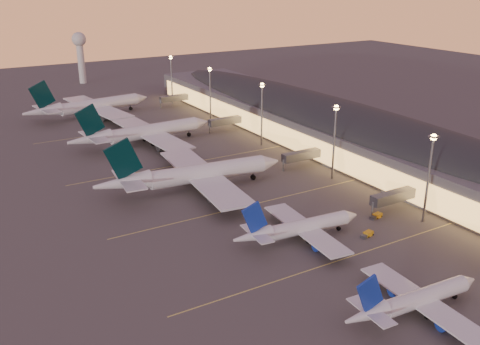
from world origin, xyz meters
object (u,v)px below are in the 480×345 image
at_px(airliner_narrow_north, 299,228).
at_px(radar_tower, 80,49).
at_px(baggage_tug_b, 458,284).
at_px(baggage_tug_d, 367,234).
at_px(airliner_wide_mid, 143,133).
at_px(airliner_wide_far, 89,106).
at_px(airliner_narrow_south, 414,300).
at_px(baggage_tug_c, 376,216).
at_px(airliner_wide_near, 193,175).

height_order(airliner_narrow_north, radar_tower, radar_tower).
distance_m(baggage_tug_b, baggage_tug_d, 28.76).
xyz_separation_m(airliner_wide_mid, airliner_wide_far, (-5.73, 57.89, 0.20)).
xyz_separation_m(airliner_wide_far, baggage_tug_d, (27.05, -167.60, -4.76)).
distance_m(airliner_narrow_south, baggage_tug_d, 35.26).
bearing_deg(airliner_wide_mid, radar_tower, 80.35).
relative_size(baggage_tug_b, baggage_tug_d, 0.82).
relative_size(airliner_wide_far, baggage_tug_d, 14.68).
height_order(baggage_tug_c, baggage_tug_d, baggage_tug_c).
relative_size(airliner_narrow_south, airliner_wide_far, 0.54).
bearing_deg(baggage_tug_c, airliner_narrow_south, -136.34).
relative_size(airliner_narrow_north, airliner_wide_mid, 0.61).
relative_size(airliner_wide_mid, baggage_tug_c, 14.19).
height_order(airliner_narrow_north, airliner_wide_near, airliner_wide_near).
bearing_deg(airliner_wide_far, airliner_narrow_south, -95.00).
xyz_separation_m(airliner_wide_mid, baggage_tug_c, (31.78, -102.34, -4.56)).
xyz_separation_m(airliner_wide_near, baggage_tug_b, (25.84, -82.83, -4.75)).
distance_m(airliner_narrow_north, airliner_wide_mid, 102.00).
distance_m(radar_tower, baggage_tug_b, 288.42).
xyz_separation_m(airliner_narrow_north, baggage_tug_d, (17.20, -7.81, -2.91)).
xyz_separation_m(airliner_wide_near, baggage_tug_d, (25.57, -54.07, -4.66)).
bearing_deg(airliner_wide_mid, airliner_wide_near, -98.07).
bearing_deg(airliner_wide_near, airliner_wide_far, 96.36).
bearing_deg(airliner_wide_far, baggage_tug_d, -88.87).
distance_m(airliner_wide_mid, baggage_tug_c, 107.26).
distance_m(airliner_narrow_south, airliner_wide_mid, 140.83).
height_order(airliner_wide_mid, baggage_tug_b, airliner_wide_mid).
bearing_deg(airliner_narrow_north, airliner_wide_far, 98.39).
relative_size(baggage_tug_b, baggage_tug_c, 0.82).
relative_size(airliner_narrow_south, radar_tower, 1.08).
height_order(airliner_narrow_north, airliner_wide_far, airliner_wide_far).
height_order(airliner_narrow_south, airliner_wide_near, airliner_wide_near).
bearing_deg(airliner_narrow_south, radar_tower, 91.17).
relative_size(airliner_wide_near, baggage_tug_d, 14.43).
xyz_separation_m(airliner_wide_near, baggage_tug_c, (36.03, -46.71, -4.66)).
relative_size(airliner_narrow_north, baggage_tug_b, 10.48).
relative_size(airliner_wide_mid, baggage_tug_b, 17.31).
bearing_deg(radar_tower, baggage_tug_b, -88.80).
relative_size(airliner_wide_mid, airliner_wide_far, 0.96).
bearing_deg(airliner_wide_far, baggage_tug_b, -90.11).
bearing_deg(baggage_tug_c, airliner_narrow_north, 167.87).
relative_size(airliner_wide_far, radar_tower, 1.99).
xyz_separation_m(airliner_wide_far, baggage_tug_c, (37.51, -160.24, -4.76)).
xyz_separation_m(airliner_wide_near, airliner_wide_mid, (4.26, 55.64, -0.10)).
xyz_separation_m(airliner_narrow_north, radar_tower, (11.43, 251.00, 18.40)).
distance_m(airliner_wide_near, baggage_tug_c, 59.18).
height_order(airliner_wide_near, airliner_wide_mid, airliner_wide_near).
distance_m(airliner_wide_near, airliner_wide_mid, 55.80).
height_order(airliner_narrow_south, baggage_tug_b, airliner_narrow_south).
height_order(airliner_narrow_south, airliner_wide_far, airliner_wide_far).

